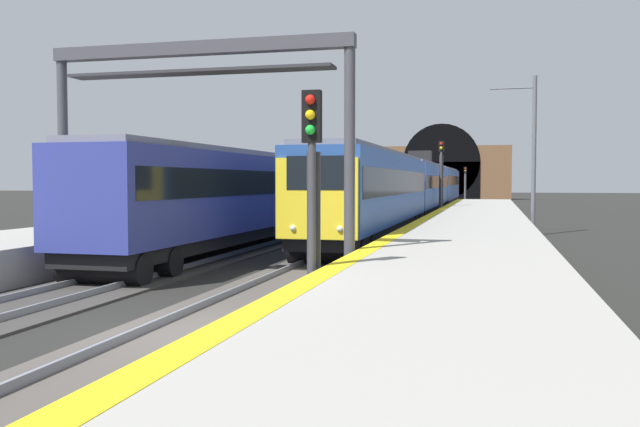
{
  "coord_description": "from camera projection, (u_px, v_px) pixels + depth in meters",
  "views": [
    {
      "loc": [
        -11.18,
        -5.34,
        2.79
      ],
      "look_at": [
        13.1,
        0.85,
        1.59
      ],
      "focal_mm": 38.27,
      "sensor_mm": 36.0,
      "label": 1
    }
  ],
  "objects": [
    {
      "name": "railway_signal_mid",
      "position": [
        441.0,
        174.0,
        47.51
      ],
      "size": [
        0.39,
        0.38,
        5.59
      ],
      "rotation": [
        0.0,
        0.0,
        3.14
      ],
      "color": "#38383D",
      "rests_on": "ground_plane"
    },
    {
      "name": "platform_right",
      "position": [
        437.0,
        320.0,
        11.15
      ],
      "size": [
        112.0,
        4.91,
        1.04
      ],
      "primitive_type": "cube",
      "color": "#9E9B93",
      "rests_on": "ground_plane"
    },
    {
      "name": "railway_signal_near",
      "position": [
        312.0,
        180.0,
        13.76
      ],
      "size": [
        0.39,
        0.38,
        4.61
      ],
      "rotation": [
        0.0,
        0.0,
        3.14
      ],
      "color": "#38383D",
      "rests_on": "ground_plane"
    },
    {
      "name": "train_main_approaching",
      "position": [
        420.0,
        187.0,
        50.65
      ],
      "size": [
        61.36,
        2.81,
        5.03
      ],
      "rotation": [
        0.0,
        0.0,
        3.14
      ],
      "color": "#264C99",
      "rests_on": "ground_plane"
    },
    {
      "name": "overhead_signal_gantry",
      "position": [
        198.0,
        100.0,
        18.13
      ],
      "size": [
        0.7,
        8.54,
        6.49
      ],
      "color": "#3F3F47",
      "rests_on": "ground_plane"
    },
    {
      "name": "tunnel_portal",
      "position": [
        442.0,
        172.0,
        103.2
      ],
      "size": [
        2.15,
        20.47,
        11.47
      ],
      "color": "brown",
      "rests_on": "ground_plane"
    },
    {
      "name": "platform_right_edge_strip",
      "position": [
        307.0,
        283.0,
        11.67
      ],
      "size": [
        112.0,
        0.5,
        0.01
      ],
      "primitive_type": "cube",
      "color": "yellow",
      "rests_on": "platform_right"
    },
    {
      "name": "railway_signal_far",
      "position": [
        465.0,
        181.0,
        88.22
      ],
      "size": [
        0.39,
        0.38,
        4.62
      ],
      "rotation": [
        0.0,
        0.0,
        3.14
      ],
      "color": "#4C4C54",
      "rests_on": "ground_plane"
    },
    {
      "name": "track_main_line",
      "position": [
        186.0,
        334.0,
        12.27
      ],
      "size": [
        160.0,
        2.96,
        0.21
      ],
      "color": "#4C4742",
      "rests_on": "ground_plane"
    },
    {
      "name": "train_adjacent_platform",
      "position": [
        300.0,
        191.0,
        36.29
      ],
      "size": [
        39.84,
        2.89,
        4.86
      ],
      "rotation": [
        0.0,
        0.0,
        -0.01
      ],
      "color": "navy",
      "rests_on": "ground_plane"
    },
    {
      "name": "ground_plane",
      "position": [
        186.0,
        336.0,
        12.27
      ],
      "size": [
        320.0,
        320.0,
        0.0
      ],
      "primitive_type": "plane",
      "color": "black"
    },
    {
      "name": "catenary_mast_near",
      "position": [
        533.0,
        154.0,
        34.69
      ],
      "size": [
        0.22,
        2.32,
        8.12
      ],
      "color": "#595B60",
      "rests_on": "ground_plane"
    }
  ]
}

